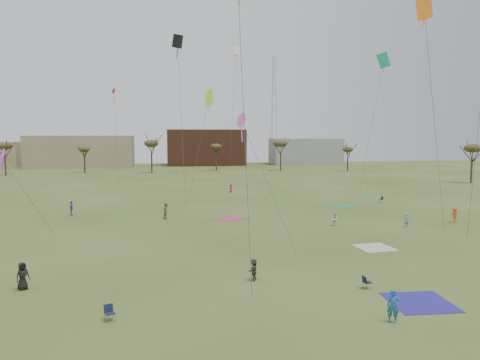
{
  "coord_description": "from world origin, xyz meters",
  "views": [
    {
      "loc": [
        -7.15,
        -33.49,
        10.13
      ],
      "look_at": [
        0.0,
        12.0,
        5.5
      ],
      "focal_mm": 33.41,
      "sensor_mm": 36.0,
      "label": 1
    }
  ],
  "objects": [
    {
      "name": "blanket_blue",
      "position": [
        7.73,
        -9.28,
        0.0
      ],
      "size": [
        3.83,
        3.83,
        0.03
      ],
      "primitive_type": "cube",
      "rotation": [
        0.0,
        0.0,
        1.52
      ],
      "color": "#2B2398",
      "rests_on": "ground"
    },
    {
      "name": "flyer_mid_b",
      "position": [
        25.51,
        13.28,
        0.93
      ],
      "size": [
        1.02,
        1.35,
        1.85
      ],
      "primitive_type": "imported",
      "rotation": [
        0.0,
        0.0,
        5.03
      ],
      "color": "#D45E27",
      "rests_on": "ground"
    },
    {
      "name": "camp_chair_left",
      "position": [
        -10.55,
        -9.1,
        0.26
      ],
      "size": [
        0.68,
        0.7,
        0.87
      ],
      "rotation": [
        0.0,
        0.0,
        0.41
      ],
      "color": "#151D3A",
      "rests_on": "ground"
    },
    {
      "name": "camp_chair_right",
      "position": [
        24.36,
        29.31,
        0.26
      ],
      "size": [
        0.65,
        0.62,
        0.87
      ],
      "rotation": [
        0.0,
        0.0,
        4.97
      ],
      "color": "#16213D",
      "rests_on": "ground"
    },
    {
      "name": "camp_chair_center",
      "position": [
        5.63,
        -6.43,
        0.26
      ],
      "size": [
        0.62,
        0.58,
        0.87
      ],
      "rotation": [
        0.0,
        0.0,
        1.73
      ],
      "color": "#131834",
      "rests_on": "ground"
    },
    {
      "name": "flyer_near_right",
      "position": [
        4.67,
        -11.73,
        0.91
      ],
      "size": [
        0.8,
        0.71,
        1.83
      ],
      "primitive_type": "imported",
      "rotation": [
        0.0,
        0.0,
        5.76
      ],
      "color": "#1E5C8B",
      "rests_on": "ground"
    },
    {
      "name": "spectator_mid_d",
      "position": [
        -19.56,
        24.83,
        0.93
      ],
      "size": [
        0.82,
        1.18,
        1.87
      ],
      "primitive_type": "imported",
      "rotation": [
        0.0,
        0.0,
        1.95
      ],
      "color": "#A94696",
      "rests_on": "ground"
    },
    {
      "name": "ground",
      "position": [
        0.0,
        0.0,
        0.0
      ],
      "size": [
        260.0,
        260.0,
        0.0
      ],
      "primitive_type": "plane",
      "color": "#3C4E18",
      "rests_on": "ground"
    },
    {
      "name": "flyer_mid_a",
      "position": [
        -16.86,
        -3.07,
        0.92
      ],
      "size": [
        1.05,
        1.04,
        1.83
      ],
      "primitive_type": "imported",
      "rotation": [
        0.0,
        0.0,
        0.77
      ],
      "color": "black",
      "rests_on": "ground"
    },
    {
      "name": "tree_line",
      "position": [
        -2.85,
        79.12,
        7.09
      ],
      "size": [
        117.44,
        49.32,
        8.91
      ],
      "color": "#3A2B1E",
      "rests_on": "ground"
    },
    {
      "name": "blanket_cream",
      "position": [
        11.0,
        3.62,
        0.0
      ],
      "size": [
        3.44,
        3.44,
        0.03
      ],
      "primitive_type": "cube",
      "rotation": [
        0.0,
        0.0,
        1.69
      ],
      "color": "beige",
      "rests_on": "ground"
    },
    {
      "name": "kites_aloft",
      "position": [
        -0.54,
        31.82,
        21.22
      ],
      "size": [
        52.9,
        66.88,
        26.65
      ],
      "color": "red",
      "rests_on": "ground"
    },
    {
      "name": "building_tan",
      "position": [
        -35.0,
        115.0,
        5.0
      ],
      "size": [
        32.0,
        14.0,
        10.0
      ],
      "primitive_type": "cube",
      "color": "#937F60",
      "rests_on": "ground"
    },
    {
      "name": "flyer_mid_c",
      "position": [
        18.53,
        11.56,
        0.78
      ],
      "size": [
        0.59,
        0.41,
        1.55
      ],
      "primitive_type": "imported",
      "rotation": [
        0.0,
        0.0,
        3.21
      ],
      "color": "#6292A3",
      "rests_on": "ground"
    },
    {
      "name": "spectator_fore_c",
      "position": [
        -1.47,
        -3.57,
        0.77
      ],
      "size": [
        0.99,
        1.5,
        1.54
      ],
      "primitive_type": "imported",
      "rotation": [
        0.0,
        0.0,
        4.3
      ],
      "color": "#4C4736",
      "rests_on": "ground"
    },
    {
      "name": "building_brick",
      "position": [
        5.0,
        120.0,
        6.0
      ],
      "size": [
        26.0,
        16.0,
        12.0
      ],
      "primitive_type": "cube",
      "color": "brown",
      "rests_on": "ground"
    },
    {
      "name": "building_grey",
      "position": [
        40.0,
        118.0,
        4.5
      ],
      "size": [
        24.0,
        12.0,
        9.0
      ],
      "primitive_type": "cube",
      "color": "gray",
      "rests_on": "ground"
    },
    {
      "name": "radio_tower",
      "position": [
        30.0,
        125.0,
        19.21
      ],
      "size": [
        1.51,
        1.72,
        41.0
      ],
      "color": "#9EA3A8",
      "rests_on": "ground"
    },
    {
      "name": "blanket_plum",
      "position": [
        0.0,
        19.44,
        0.0
      ],
      "size": [
        4.53,
        4.53,
        0.03
      ],
      "primitive_type": "cube",
      "rotation": [
        0.0,
        0.0,
        0.78
      ],
      "color": "#B9395B",
      "rests_on": "ground"
    },
    {
      "name": "spectator_fore_b",
      "position": [
        -7.68,
        20.81,
        0.98
      ],
      "size": [
        0.96,
        1.11,
        1.96
      ],
      "primitive_type": "imported",
      "rotation": [
        0.0,
        0.0,
        1.32
      ],
      "color": "#8A7658",
      "rests_on": "ground"
    },
    {
      "name": "flyer_far_b",
      "position": [
        3.5,
        44.74,
        0.71
      ],
      "size": [
        0.8,
        0.82,
        1.42
      ],
      "primitive_type": "imported",
      "rotation": [
        0.0,
        0.0,
        0.85
      ],
      "color": "red",
      "rests_on": "ground"
    },
    {
      "name": "spectator_mid_e",
      "position": [
        11.02,
        13.54,
        0.75
      ],
      "size": [
        0.92,
        0.92,
        1.51
      ],
      "primitive_type": "imported",
      "rotation": [
        0.0,
        0.0,
        5.54
      ],
      "color": "silver",
      "rests_on": "ground"
    },
    {
      "name": "blanket_olive",
      "position": [
        17.39,
        26.57,
        0.0
      ],
      "size": [
        3.78,
        3.78,
        0.03
      ],
      "primitive_type": "cube",
      "rotation": [
        0.0,
        0.0,
        1.44
      ],
      "color": "#308545",
      "rests_on": "ground"
    }
  ]
}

